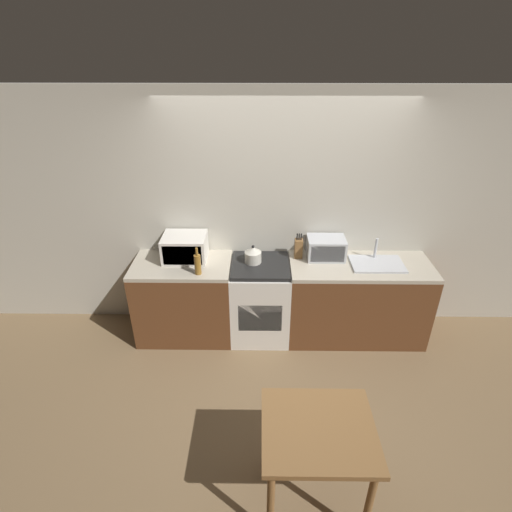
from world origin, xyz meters
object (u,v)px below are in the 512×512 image
microwave (185,248)px  toaster_oven (326,248)px  kettle (253,255)px  stove_range (260,300)px  dining_table (318,440)px  bottle (198,264)px

microwave → toaster_oven: microwave is taller
kettle → toaster_oven: size_ratio=0.50×
stove_range → toaster_oven: 0.91m
kettle → microwave: microwave is taller
kettle → toaster_oven: toaster_oven is taller
kettle → microwave: 0.72m
kettle → dining_table: kettle is taller
bottle → toaster_oven: size_ratio=0.73×
stove_range → dining_table: 1.90m
dining_table → microwave: bearing=121.0°
microwave → bottle: 0.35m
kettle → bottle: (-0.54, -0.24, 0.03)m
stove_range → microwave: size_ratio=2.00×
microwave → dining_table: 2.32m
stove_range → kettle: (-0.08, 0.04, 0.54)m
microwave → toaster_oven: (1.48, 0.04, -0.02)m
stove_range → bottle: bearing=-162.3°
stove_range → microwave: microwave is taller
dining_table → bottle: bearing=121.2°
bottle → microwave: bearing=119.9°
kettle → bottle: 0.59m
toaster_oven → bottle: bearing=-165.2°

